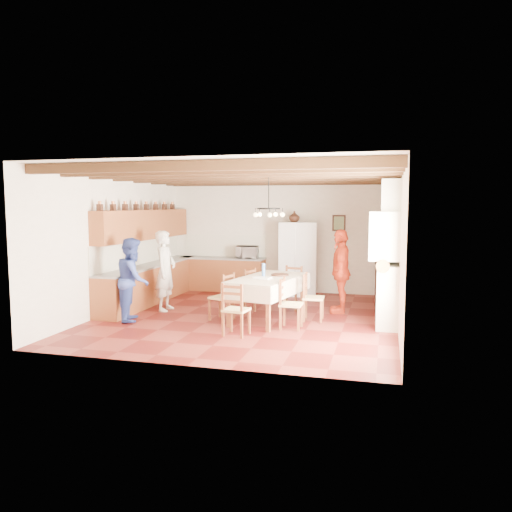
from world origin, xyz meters
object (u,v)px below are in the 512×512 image
(chair_left_near, at_px, (222,296))
(chair_right_near, at_px, (291,303))
(refrigerator, at_px, (298,259))
(hutch, at_px, (386,258))
(chair_end_far, at_px, (291,288))
(chair_right_far, at_px, (314,297))
(person_woman_red, at_px, (341,271))
(dining_table, at_px, (268,281))
(chair_end_near, at_px, (236,309))
(person_man, at_px, (165,271))
(chair_left_far, at_px, (244,290))
(microwave, at_px, (247,252))
(person_woman_blue, at_px, (133,279))

(chair_left_near, relative_size, chair_right_near, 1.00)
(refrigerator, xyz_separation_m, hutch, (2.20, -0.46, 0.13))
(chair_right_near, height_order, chair_end_far, same)
(hutch, relative_size, chair_right_near, 2.23)
(chair_right_far, height_order, person_woman_red, person_woman_red)
(chair_left_near, xyz_separation_m, chair_end_far, (1.17, 1.38, 0.00))
(refrigerator, bearing_deg, dining_table, -98.99)
(chair_right_near, bearing_deg, hutch, -29.08)
(chair_end_near, height_order, chair_end_far, same)
(chair_right_near, relative_size, person_man, 0.54)
(chair_end_far, xyz_separation_m, person_man, (-2.65, -0.82, 0.40))
(chair_right_far, distance_m, person_man, 3.32)
(hutch, height_order, chair_left_far, hutch)
(chair_left_near, xyz_separation_m, chair_end_near, (0.63, -1.06, 0.00))
(dining_table, height_order, person_woman_red, person_woman_red)
(dining_table, xyz_separation_m, chair_end_near, (-0.28, -1.31, -0.31))
(chair_left_far, bearing_deg, microwave, -145.58)
(hutch, xyz_separation_m, chair_end_far, (-2.03, -1.36, -0.59))
(chair_end_far, bearing_deg, chair_right_near, -67.87)
(chair_end_near, bearing_deg, chair_right_near, -132.67)
(hutch, bearing_deg, person_woman_blue, -148.11)
(dining_table, bearing_deg, person_man, 172.56)
(chair_right_near, relative_size, person_woman_blue, 0.57)
(hutch, distance_m, dining_table, 3.39)
(chair_left_far, distance_m, chair_end_near, 1.93)
(person_woman_blue, relative_size, microwave, 2.85)
(hutch, height_order, chair_end_far, hutch)
(hutch, distance_m, chair_right_near, 3.57)
(chair_end_near, bearing_deg, dining_table, -94.86)
(chair_right_near, relative_size, chair_right_far, 1.00)
(refrigerator, relative_size, hutch, 0.88)
(chair_left_near, distance_m, chair_end_near, 1.23)
(refrigerator, relative_size, person_man, 1.07)
(chair_end_near, xyz_separation_m, chair_end_far, (0.53, 2.44, 0.00))
(chair_end_far, xyz_separation_m, person_woman_blue, (-2.88, -1.86, 0.36))
(chair_end_near, bearing_deg, person_woman_blue, -6.71)
(refrigerator, distance_m, chair_left_far, 2.54)
(microwave, bearing_deg, chair_left_far, -85.62)
(dining_table, height_order, chair_left_near, chair_left_near)
(chair_right_far, height_order, microwave, microwave)
(chair_right_far, bearing_deg, chair_left_near, 100.94)
(refrigerator, distance_m, person_woman_red, 2.27)
(person_man, relative_size, person_woman_red, 0.98)
(person_woman_red, bearing_deg, person_woman_blue, -69.34)
(person_man, relative_size, person_woman_blue, 1.05)
(dining_table, bearing_deg, person_woman_blue, -164.64)
(chair_right_far, bearing_deg, person_woman_red, -29.03)
(refrigerator, bearing_deg, microwave, 167.85)
(chair_right_near, height_order, person_man, person_man)
(dining_table, distance_m, chair_right_near, 0.88)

